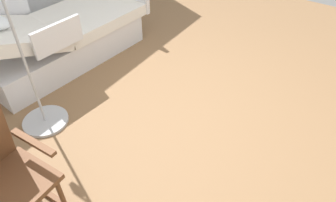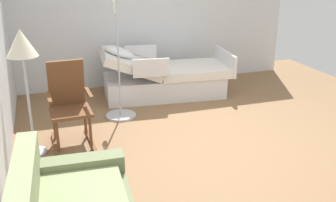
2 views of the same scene
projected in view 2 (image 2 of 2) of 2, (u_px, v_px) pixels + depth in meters
The scene contains 6 objects.
ground_plane at pixel (218, 143), 4.93m from camera, with size 6.83×6.83×0.00m, color olive.
side_wall at pixel (154, 8), 6.94m from camera, with size 0.10×5.11×2.70m, color silver.
hospital_bed at pixel (164, 78), 6.54m from camera, with size 1.15×2.19×0.94m.
rocking_chair at pixel (69, 106), 4.75m from camera, with size 0.78×0.52×1.05m.
floor_lamp at pixel (22, 52), 4.25m from camera, with size 0.34×0.34×1.48m.
iv_pole at pixel (120, 100), 5.67m from camera, with size 0.44×0.44×1.69m.
Camera 2 is at (-4.01, 2.01, 2.19)m, focal length 41.91 mm.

